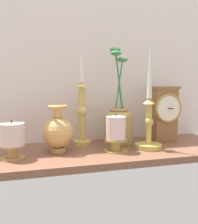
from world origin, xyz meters
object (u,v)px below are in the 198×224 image
at_px(mantel_clock, 165,113).
at_px(pillar_candle_near_clock, 12,138).
at_px(pillar_candle_front, 116,133).
at_px(candlestick_tall_left, 82,109).
at_px(brass_vase_bulbous, 58,131).
at_px(brass_vase_jar, 119,123).
at_px(candlestick_tall_center, 149,120).

relative_size(mantel_clock, pillar_candle_near_clock, 1.81).
height_order(pillar_candle_front, pillar_candle_near_clock, pillar_candle_front).
bearing_deg(pillar_candle_front, candlestick_tall_left, 126.24).
bearing_deg(candlestick_tall_left, pillar_candle_near_clock, -154.59).
bearing_deg(candlestick_tall_left, brass_vase_bulbous, -141.50).
xyz_separation_m(brass_vase_jar, pillar_candle_near_clock, (-0.41, -0.11, -0.02)).
xyz_separation_m(mantel_clock, brass_vase_bulbous, (-0.46, -0.06, -0.05)).
relative_size(candlestick_tall_center, pillar_candle_front, 2.86).
bearing_deg(candlestick_tall_center, brass_vase_bulbous, 172.01).
xyz_separation_m(brass_vase_jar, pillar_candle_front, (-0.05, -0.11, -0.02)).
relative_size(pillar_candle_front, pillar_candle_near_clock, 1.08).
height_order(candlestick_tall_left, brass_vase_jar, candlestick_tall_left).
height_order(mantel_clock, candlestick_tall_center, candlestick_tall_center).
bearing_deg(pillar_candle_near_clock, mantel_clock, 8.83).
distance_m(mantel_clock, candlestick_tall_center, 0.16).
height_order(candlestick_tall_left, pillar_candle_near_clock, candlestick_tall_left).
xyz_separation_m(candlestick_tall_left, brass_vase_bulbous, (-0.11, -0.08, -0.07)).
xyz_separation_m(brass_vase_bulbous, pillar_candle_near_clock, (-0.16, -0.04, -0.01)).
bearing_deg(mantel_clock, pillar_candle_near_clock, -171.17).
distance_m(candlestick_tall_center, brass_vase_bulbous, 0.34).
bearing_deg(pillar_candle_near_clock, brass_vase_jar, 14.41).
bearing_deg(candlestick_tall_left, brass_vase_jar, -7.50).
height_order(mantel_clock, brass_vase_jar, brass_vase_jar).
bearing_deg(mantel_clock, candlestick_tall_left, 175.16).
bearing_deg(pillar_candle_front, brass_vase_bulbous, 167.50).
bearing_deg(mantel_clock, pillar_candle_front, -158.59).
height_order(brass_vase_jar, pillar_candle_near_clock, brass_vase_jar).
height_order(candlestick_tall_left, pillar_candle_front, candlestick_tall_left).
bearing_deg(brass_vase_bulbous, candlestick_tall_center, -7.99).
relative_size(candlestick_tall_left, pillar_candle_front, 2.88).
distance_m(candlestick_tall_center, pillar_candle_front, 0.14).
bearing_deg(brass_vase_jar, pillar_candle_front, -115.43).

